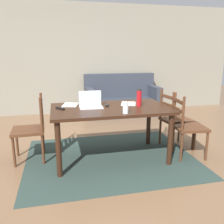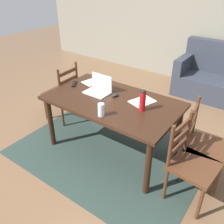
# 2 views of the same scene
# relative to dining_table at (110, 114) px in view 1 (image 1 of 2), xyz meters

# --- Properties ---
(ground_plane) EXTENTS (14.00, 14.00, 0.00)m
(ground_plane) POSITION_rel_dining_table_xyz_m (0.00, 0.00, -0.68)
(ground_plane) COLOR brown
(area_rug) EXTENTS (2.44, 1.95, 0.01)m
(area_rug) POSITION_rel_dining_table_xyz_m (0.00, 0.00, -0.68)
(area_rug) COLOR #283833
(area_rug) RESTS_ON ground
(wall_back) EXTENTS (8.00, 0.12, 2.70)m
(wall_back) POSITION_rel_dining_table_xyz_m (0.00, 2.97, 0.67)
(wall_back) COLOR gray
(wall_back) RESTS_ON ground
(dining_table) EXTENTS (1.65, 0.96, 0.77)m
(dining_table) POSITION_rel_dining_table_xyz_m (0.00, 0.00, 0.00)
(dining_table) COLOR black
(dining_table) RESTS_ON ground
(chair_right_near) EXTENTS (0.48, 0.48, 0.95)m
(chair_right_near) POSITION_rel_dining_table_xyz_m (1.12, -0.19, -0.22)
(chair_right_near) COLOR #4C2B19
(chair_right_near) RESTS_ON ground
(chair_left_far) EXTENTS (0.45, 0.45, 0.95)m
(chair_left_far) POSITION_rel_dining_table_xyz_m (-1.12, 0.19, -0.22)
(chair_left_far) COLOR #4C2B19
(chair_left_far) RESTS_ON ground
(chair_right_far) EXTENTS (0.49, 0.49, 0.95)m
(chair_right_far) POSITION_rel_dining_table_xyz_m (1.12, 0.19, -0.22)
(chair_right_far) COLOR #4C2B19
(chair_right_far) RESTS_ON ground
(couch) EXTENTS (1.80, 0.80, 1.00)m
(couch) POSITION_rel_dining_table_xyz_m (0.84, 2.49, -0.32)
(couch) COLOR #2D333D
(couch) RESTS_ON ground
(laptop) EXTENTS (0.32, 0.23, 0.23)m
(laptop) POSITION_rel_dining_table_xyz_m (-0.27, 0.08, 0.15)
(laptop) COLOR silver
(laptop) RESTS_ON dining_table
(water_bottle) EXTENTS (0.07, 0.07, 0.26)m
(water_bottle) POSITION_rel_dining_table_xyz_m (0.42, -0.01, 0.22)
(water_bottle) COLOR #A81419
(water_bottle) RESTS_ON dining_table
(drinking_glass) EXTENTS (0.07, 0.07, 0.15)m
(drinking_glass) POSITION_rel_dining_table_xyz_m (0.11, -0.37, 0.16)
(drinking_glass) COLOR silver
(drinking_glass) RESTS_ON dining_table
(computer_mouse) EXTENTS (0.07, 0.11, 0.03)m
(computer_mouse) POSITION_rel_dining_table_xyz_m (-0.03, 0.10, 0.11)
(computer_mouse) COLOR black
(computer_mouse) RESTS_ON dining_table
(tv_remote) EXTENTS (0.13, 0.17, 0.02)m
(tv_remote) POSITION_rel_dining_table_xyz_m (-0.70, 0.05, 0.10)
(tv_remote) COLOR black
(tv_remote) RESTS_ON dining_table
(paper_stack_left) EXTENTS (0.28, 0.34, 0.00)m
(paper_stack_left) POSITION_rel_dining_table_xyz_m (-0.54, 0.29, 0.09)
(paper_stack_left) COLOR white
(paper_stack_left) RESTS_ON dining_table
(paper_stack_right) EXTENTS (0.29, 0.35, 0.00)m
(paper_stack_right) POSITION_rel_dining_table_xyz_m (0.32, 0.18, 0.09)
(paper_stack_right) COLOR white
(paper_stack_right) RESTS_ON dining_table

